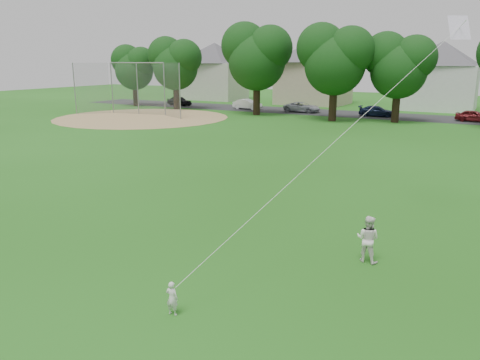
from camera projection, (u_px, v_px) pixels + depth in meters
The scene contains 10 objects.
ground at pixel (200, 274), 13.14m from camera, with size 160.00×160.00×0.00m, color #1E5313.
street at pixel (424, 118), 48.71m from camera, with size 90.00×7.00×0.01m, color #2D2D30.
dirt_infield at pixel (142, 118), 49.08m from camera, with size 18.00×18.00×0.02m, color #9E7F51.
toddler at pixel (172, 298), 10.92m from camera, with size 0.31×0.20×0.85m, color silver.
older_boy at pixel (368, 239), 13.78m from camera, with size 0.69×0.54×1.42m, color white.
kite at pixel (345, 133), 13.64m from camera, with size 2.80×5.90×13.43m.
baseball_backstop at pixel (135, 89), 51.04m from camera, with size 12.62×3.93×5.59m.
tree_row at pixel (450, 56), 41.01m from camera, with size 79.08×8.72×10.79m.
parked_cars at pixel (387, 111), 49.42m from camera, with size 56.74×2.07×1.21m.
house_row at pixel (436, 68), 56.21m from camera, with size 76.15×13.56×10.22m.
Camera 1 is at (6.86, -10.00, 5.81)m, focal length 35.00 mm.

